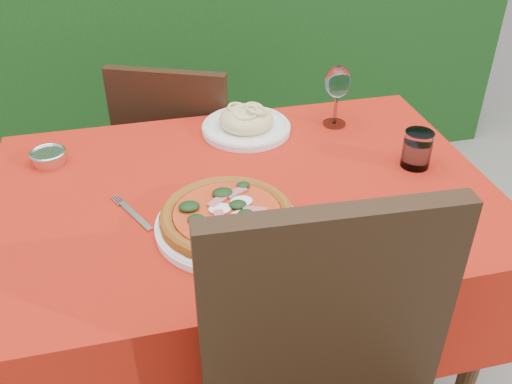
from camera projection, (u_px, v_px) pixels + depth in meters
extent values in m
plane|color=slate|center=(247.00, 378.00, 1.87)|extent=(60.00, 60.00, 0.00)
cube|color=black|center=(172.00, 0.00, 2.66)|extent=(3.20, 0.55, 1.60)
cube|color=#482C17|center=(244.00, 198.00, 1.46)|extent=(1.20, 0.80, 0.04)
cylinder|color=#482C17|center=(474.00, 357.00, 1.50)|extent=(0.05, 0.05, 0.70)
cylinder|color=#482C17|center=(59.00, 256.00, 1.84)|extent=(0.05, 0.05, 0.70)
cylinder|color=#482C17|center=(371.00, 210.00, 2.05)|extent=(0.05, 0.05, 0.70)
cube|color=#B31C0D|center=(244.00, 238.00, 1.53)|extent=(1.26, 0.86, 0.32)
cube|color=black|center=(327.00, 324.00, 1.03)|extent=(0.47, 0.07, 0.51)
cube|color=black|center=(189.00, 165.00, 2.16)|extent=(0.52, 0.52, 0.04)
cube|color=black|center=(170.00, 132.00, 1.89)|extent=(0.38, 0.19, 0.43)
cylinder|color=black|center=(242.00, 192.00, 2.40)|extent=(0.03, 0.03, 0.40)
cylinder|color=black|center=(165.00, 185.00, 2.45)|extent=(0.03, 0.03, 0.40)
cylinder|color=black|center=(224.00, 242.00, 2.13)|extent=(0.03, 0.03, 0.40)
cylinder|color=black|center=(138.00, 233.00, 2.17)|extent=(0.03, 0.03, 0.40)
cylinder|color=white|center=(228.00, 226.00, 1.30)|extent=(0.33, 0.33, 0.02)
cylinder|color=#B96919|center=(227.00, 219.00, 1.29)|extent=(0.38, 0.38, 0.02)
cylinder|color=#A60F0A|center=(227.00, 213.00, 1.28)|extent=(0.31, 0.31, 0.01)
cylinder|color=white|center=(246.00, 128.00, 1.69)|extent=(0.26, 0.26, 0.02)
ellipsoid|color=beige|center=(246.00, 119.00, 1.68)|extent=(0.20, 0.20, 0.07)
cylinder|color=white|center=(417.00, 149.00, 1.51)|extent=(0.08, 0.08, 0.10)
cylinder|color=#A6CCE1|center=(416.00, 154.00, 1.52)|extent=(0.06, 0.06, 0.07)
cylinder|color=silver|center=(334.00, 124.00, 1.73)|extent=(0.07, 0.07, 0.01)
cylinder|color=silver|center=(336.00, 108.00, 1.70)|extent=(0.01, 0.01, 0.10)
ellipsoid|color=silver|center=(338.00, 82.00, 1.66)|extent=(0.08, 0.08, 0.10)
cube|color=silver|center=(135.00, 216.00, 1.34)|extent=(0.10, 0.18, 0.00)
cylinder|color=silver|center=(49.00, 158.00, 1.54)|extent=(0.09, 0.09, 0.03)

